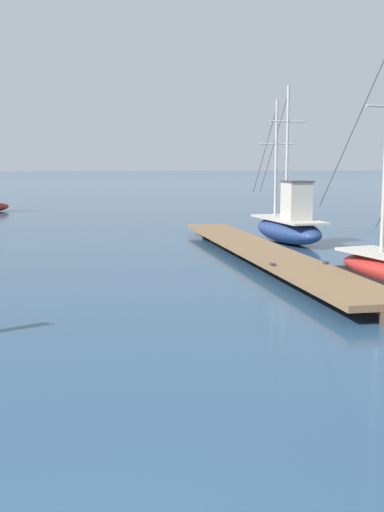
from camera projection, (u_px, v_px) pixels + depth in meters
floating_dock at (262, 251)px, 21.81m from camera, size 2.56×17.64×0.53m
fishing_boat_0 at (289, 225)px, 26.72m from camera, size 2.40×6.59×6.44m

